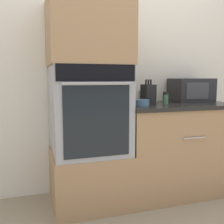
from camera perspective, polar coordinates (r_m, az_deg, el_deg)
The scene contains 12 objects.
ground_plane at distance 2.31m, azimuth 5.23°, elevation -21.04°, with size 12.00×12.00×0.00m, color gray.
wall_back at distance 2.63m, azimuth 0.14°, elevation 10.71°, with size 8.00×0.05×2.50m.
oven_cabinet_base at distance 2.38m, azimuth -4.98°, elevation -13.95°, with size 0.64×0.60×0.46m.
wall_oven at distance 2.23m, azimuth -5.13°, elevation 0.52°, with size 0.62×0.64×0.73m.
oven_cabinet_upper at distance 2.25m, azimuth -5.34°, elevation 17.01°, with size 0.64×0.60×0.55m.
counter_unit at distance 2.62m, azimuth 13.49°, elevation -7.53°, with size 1.07×0.63×0.86m.
microwave at distance 2.79m, azimuth 16.82°, elevation 4.59°, with size 0.40×0.29×0.23m.
knife_block at distance 2.42m, azimuth 7.88°, elevation 3.87°, with size 0.10×0.14×0.22m.
bowl at distance 2.27m, azimuth 6.61°, elevation 2.03°, with size 0.12×0.12×0.05m.
condiment_jar_near at distance 2.45m, azimuth 11.57°, elevation 2.96°, with size 0.05×0.05×0.11m.
condiment_jar_mid at distance 2.62m, azimuth 8.12°, elevation 2.84°, with size 0.04×0.04×0.07m.
condiment_jar_far at distance 2.59m, azimuth 6.13°, elevation 3.32°, with size 0.04×0.04×0.12m.
Camera 1 is at (-0.80, -1.87, 1.09)m, focal length 42.00 mm.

